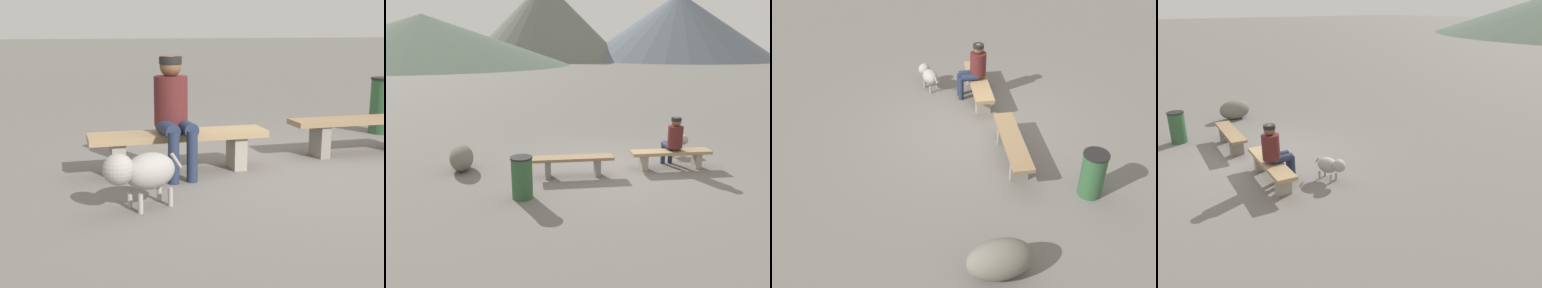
{
  "view_description": "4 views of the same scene",
  "coord_description": "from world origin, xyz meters",
  "views": [
    {
      "loc": [
        3.12,
        4.49,
        1.46
      ],
      "look_at": [
        1.5,
        0.68,
        0.55
      ],
      "focal_mm": 47.98,
      "sensor_mm": 36.0,
      "label": 1
    },
    {
      "loc": [
        -2.99,
        -7.78,
        2.8
      ],
      "look_at": [
        -0.84,
        0.36,
        0.54
      ],
      "focal_mm": 34.32,
      "sensor_mm": 36.0,
      "label": 2
    },
    {
      "loc": [
        -7.35,
        2.27,
        5.11
      ],
      "look_at": [
        -1.07,
        0.55,
        0.45
      ],
      "focal_mm": 43.19,
      "sensor_mm": 36.0,
      "label": 3
    },
    {
      "loc": [
        7.54,
        -3.34,
        3.34
      ],
      "look_at": [
        1.52,
        1.35,
        0.5
      ],
      "focal_mm": 34.78,
      "sensor_mm": 36.0,
      "label": 4
    }
  ],
  "objects": [
    {
      "name": "seated_person",
      "position": [
        1.28,
        -0.33,
        0.71
      ],
      "size": [
        0.37,
        0.63,
        1.22
      ],
      "rotation": [
        0.0,
        0.0,
        -0.06
      ],
      "color": "#511E1E",
      "rests_on": "ground"
    },
    {
      "name": "trash_bin",
      "position": [
        -2.36,
        -1.25,
        0.41
      ],
      "size": [
        0.42,
        0.42,
        0.81
      ],
      "color": "#2D5633",
      "rests_on": "ground"
    },
    {
      "name": "bench_right",
      "position": [
        1.2,
        -0.4,
        0.32
      ],
      "size": [
        1.91,
        0.64,
        0.44
      ],
      "rotation": [
        0.0,
        0.0,
        -0.13
      ],
      "color": "gray",
      "rests_on": "ground"
    },
    {
      "name": "distant_peak_3",
      "position": [
        -10.69,
        52.6,
        3.66
      ],
      "size": [
        43.38,
        43.38,
        7.33
      ],
      "primitive_type": "cone",
      "color": "#566656",
      "rests_on": "ground"
    },
    {
      "name": "bench_left",
      "position": [
        -1.15,
        -0.33,
        0.32
      ],
      "size": [
        1.83,
        0.6,
        0.45
      ],
      "rotation": [
        0.0,
        0.0,
        -0.13
      ],
      "color": "gray",
      "rests_on": "ground"
    },
    {
      "name": "distant_peak_2",
      "position": [
        10.05,
        66.68,
        7.46
      ],
      "size": [
        31.13,
        31.13,
        14.92
      ],
      "primitive_type": "cone",
      "color": "slate",
      "rests_on": "ground"
    },
    {
      "name": "dog",
      "position": [
        1.91,
        0.56,
        0.33
      ],
      "size": [
        0.75,
        0.42,
        0.51
      ],
      "rotation": [
        0.0,
        0.0,
        0.26
      ],
      "color": "gray",
      "rests_on": "ground"
    },
    {
      "name": "ground",
      "position": [
        0.0,
        0.0,
        -0.03
      ],
      "size": [
        210.0,
        210.0,
        0.06
      ],
      "primitive_type": "cube",
      "color": "slate"
    },
    {
      "name": "boulder",
      "position": [
        -3.53,
        0.73,
        0.3
      ],
      "size": [
        0.55,
        0.94,
        0.6
      ],
      "primitive_type": "ellipsoid",
      "rotation": [
        0.0,
        0.0,
        4.69
      ],
      "color": "#6B665B",
      "rests_on": "ground"
    },
    {
      "name": "distant_peak_0",
      "position": [
        35.38,
        60.57,
        6.37
      ],
      "size": [
        38.38,
        38.38,
        12.74
      ],
      "primitive_type": "cone",
      "color": "slate",
      "rests_on": "ground"
    }
  ]
}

